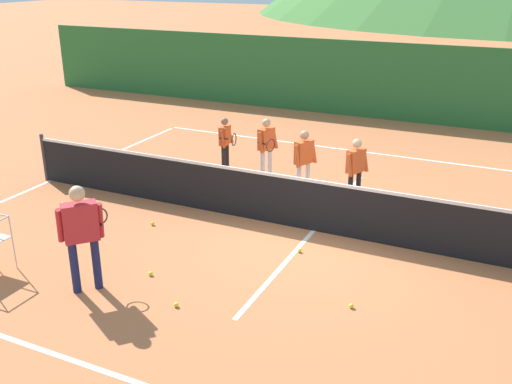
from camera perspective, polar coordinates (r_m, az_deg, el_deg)
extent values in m
plane|color=#C67042|center=(10.52, 5.67, -3.79)|extent=(120.00, 120.00, 0.00)
cube|color=white|center=(15.06, 12.19, 3.65)|extent=(12.35, 0.08, 0.01)
cube|color=white|center=(13.67, -19.46, 1.08)|extent=(0.08, 9.75, 0.01)
cube|color=white|center=(10.52, 5.67, -3.78)|extent=(0.08, 6.26, 0.01)
cylinder|color=#333338|center=(13.59, -20.06, 3.21)|extent=(0.08, 0.08, 1.05)
cube|color=black|center=(10.33, 5.77, -1.48)|extent=(12.49, 0.02, 0.92)
cube|color=white|center=(10.16, 5.86, 1.04)|extent=(12.49, 0.03, 0.06)
cylinder|color=#191E4C|center=(8.81, -17.37, -7.06)|extent=(0.12, 0.12, 0.81)
cylinder|color=#191E4C|center=(8.83, -15.38, -6.76)|extent=(0.12, 0.12, 0.81)
cube|color=#B2262D|center=(8.53, -16.85, -2.83)|extent=(0.49, 0.51, 0.57)
sphere|color=#DBAD84|center=(8.37, -17.16, -0.15)|extent=(0.22, 0.22, 0.22)
cylinder|color=#B2262D|center=(8.59, -18.70, -3.14)|extent=(0.22, 0.21, 0.55)
cylinder|color=#B2262D|center=(8.60, -15.04, -2.71)|extent=(0.18, 0.18, 0.56)
torus|color=#262628|center=(8.86, -15.26, -2.32)|extent=(0.21, 0.23, 0.29)
cylinder|color=black|center=(8.63, -15.02, -2.93)|extent=(0.18, 0.17, 0.03)
cylinder|color=black|center=(13.64, -2.86, 3.61)|extent=(0.09, 0.09, 0.61)
cylinder|color=black|center=(13.43, -3.21, 3.32)|extent=(0.09, 0.09, 0.61)
cube|color=#E55926|center=(13.39, -3.08, 5.58)|extent=(0.21, 0.38, 0.43)
sphere|color=#996B4C|center=(13.30, -3.10, 6.93)|extent=(0.17, 0.17, 0.17)
cylinder|color=#E55926|center=(13.57, -2.55, 5.69)|extent=(0.17, 0.08, 0.42)
cylinder|color=#E55926|center=(13.20, -3.27, 5.21)|extent=(0.13, 0.08, 0.42)
torus|color=#262628|center=(13.10, -2.17, 5.16)|extent=(0.06, 0.29, 0.29)
cylinder|color=black|center=(13.19, -3.18, 5.25)|extent=(0.22, 0.05, 0.03)
cylinder|color=silver|center=(13.05, 1.35, 2.95)|extent=(0.10, 0.10, 0.67)
cylinder|color=silver|center=(12.86, 0.64, 2.67)|extent=(0.10, 0.10, 0.67)
cube|color=#E55926|center=(12.79, 1.01, 5.25)|extent=(0.28, 0.43, 0.47)
sphere|color=#DBAD84|center=(12.69, 1.03, 6.80)|extent=(0.19, 0.19, 0.19)
cylinder|color=#E55926|center=(12.93, 1.85, 5.30)|extent=(0.19, 0.11, 0.46)
cylinder|color=#E55926|center=(12.60, 0.48, 4.85)|extent=(0.15, 0.10, 0.46)
torus|color=#262628|center=(12.44, 1.44, 4.60)|extent=(0.09, 0.29, 0.29)
cylinder|color=black|center=(12.59, 0.56, 4.81)|extent=(0.22, 0.08, 0.03)
cylinder|color=silver|center=(12.14, 5.07, 1.45)|extent=(0.10, 0.10, 0.68)
cylinder|color=silver|center=(11.97, 4.21, 1.18)|extent=(0.10, 0.10, 0.68)
cube|color=#E55926|center=(11.87, 4.72, 3.92)|extent=(0.33, 0.44, 0.47)
sphere|color=tan|center=(11.77, 4.78, 5.59)|extent=(0.19, 0.19, 0.19)
cylinder|color=#E55926|center=(12.01, 5.68, 3.95)|extent=(0.20, 0.14, 0.46)
cylinder|color=#E55926|center=(11.70, 4.06, 3.51)|extent=(0.16, 0.12, 0.47)
cylinder|color=black|center=(11.81, 9.99, 0.57)|extent=(0.10, 0.10, 0.66)
cylinder|color=black|center=(11.62, 9.22, 0.28)|extent=(0.10, 0.10, 0.66)
cube|color=#E55926|center=(11.53, 9.78, 3.04)|extent=(0.32, 0.43, 0.46)
sphere|color=#DBAD84|center=(11.42, 9.89, 4.72)|extent=(0.18, 0.18, 0.18)
cylinder|color=#E55926|center=(11.68, 10.68, 3.07)|extent=(0.19, 0.13, 0.45)
cylinder|color=#E55926|center=(11.35, 9.19, 2.61)|extent=(0.15, 0.12, 0.46)
cylinder|color=#B7B7BC|center=(9.78, -22.74, -4.60)|extent=(0.02, 0.02, 0.89)
sphere|color=yellow|center=(8.33, 9.33, -10.97)|extent=(0.07, 0.07, 0.07)
sphere|color=yellow|center=(8.32, -7.85, -10.91)|extent=(0.07, 0.07, 0.07)
sphere|color=yellow|center=(9.15, -10.31, -7.88)|extent=(0.07, 0.07, 0.07)
sphere|color=yellow|center=(11.87, -16.43, -1.42)|extent=(0.07, 0.07, 0.07)
sphere|color=yellow|center=(12.17, -16.44, -0.86)|extent=(0.07, 0.07, 0.07)
sphere|color=yellow|center=(9.72, 4.29, -5.74)|extent=(0.07, 0.07, 0.07)
sphere|color=yellow|center=(10.84, -10.12, -3.06)|extent=(0.07, 0.07, 0.07)
sphere|color=yellow|center=(12.16, -18.45, -1.11)|extent=(0.07, 0.07, 0.07)
cube|color=#286B33|center=(18.24, 15.22, 10.22)|extent=(27.17, 0.08, 2.34)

